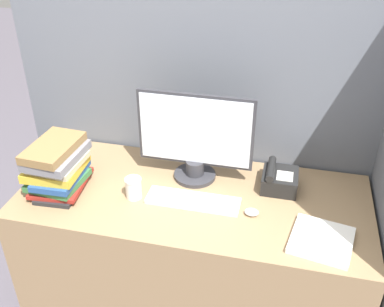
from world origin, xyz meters
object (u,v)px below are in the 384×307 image
mouse (252,212)px  book_stack (58,167)px  monitor (195,140)px  coffee_cup (134,188)px  keyboard (193,201)px  desk_telephone (279,180)px

mouse → book_stack: size_ratio=0.21×
monitor → coffee_cup: (-0.24, -0.23, -0.15)m
keyboard → desk_telephone: desk_telephone is taller
coffee_cup → desk_telephone: bearing=19.4°
monitor → keyboard: bearing=-79.2°
monitor → book_stack: monitor is taller
keyboard → coffee_cup: bearing=-175.6°
keyboard → desk_telephone: 0.42m
coffee_cup → book_stack: 0.36m
coffee_cup → book_stack: book_stack is taller
keyboard → book_stack: bearing=-176.5°
monitor → keyboard: 0.29m
desk_telephone → mouse: bearing=-113.3°
monitor → coffee_cup: monitor is taller
keyboard → mouse: 0.27m
mouse → desk_telephone: (0.10, 0.23, 0.03)m
coffee_cup → keyboard: bearing=4.4°
mouse → desk_telephone: desk_telephone is taller
book_stack → mouse: bearing=0.9°
mouse → coffee_cup: 0.54m
monitor → desk_telephone: size_ratio=3.06×
monitor → desk_telephone: 0.44m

